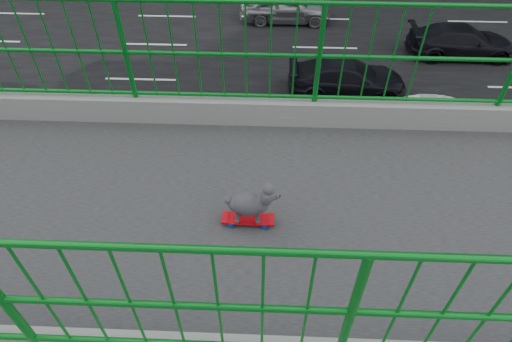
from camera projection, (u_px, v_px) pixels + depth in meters
The scene contains 9 objects.
road at pixel (141, 80), 18.35m from camera, with size 18.00×90.00×0.02m, color black.
skateboard at pixel (248, 219), 3.93m from camera, with size 0.15×0.48×0.06m.
poodle at pixel (251, 203), 3.76m from camera, with size 0.21×0.49×0.41m.
car_0 at pixel (410, 198), 12.60m from camera, with size 1.68×4.16×1.42m, color black.
car_1 at pixel (415, 127), 14.80m from camera, with size 1.69×4.86×1.60m, color white.
car_3 at pixel (461, 41), 19.34m from camera, with size 1.91×4.70×1.36m, color black.
car_4 at pixel (286, 6), 21.77m from camera, with size 1.84×4.57×1.56m, color gray.
car_5 at pixel (323, 194), 12.62m from camera, with size 1.66×4.76×1.57m, color gray.
car_7 at pixel (347, 78), 17.22m from camera, with size 1.90×4.67×1.35m, color black.
Camera 1 is at (2.60, 5.51, 10.12)m, focal length 30.45 mm.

